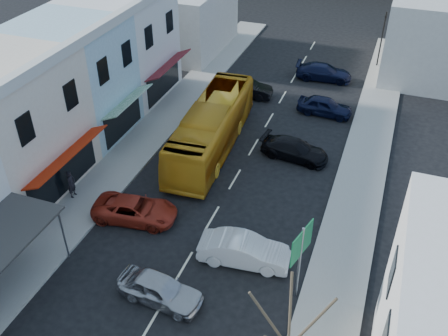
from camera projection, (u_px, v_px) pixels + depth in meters
The scene contains 17 objects.
ground at pixel (184, 267), 25.51m from camera, with size 120.00×120.00×0.00m, color black.
sidewalk_left at pixel (144, 141), 35.23m from camera, with size 3.00×52.00×0.15m, color gray.
sidewalk_right at pixel (359, 185), 31.03m from camera, with size 3.00×52.00×0.15m, color gray.
shopfront_row at pixel (27, 113), 30.53m from camera, with size 8.25×30.00×8.00m.
distant_block_left at pixel (182, 18), 47.84m from camera, with size 8.00×10.00×6.00m, color #B7B2A8.
distant_block_right at pixel (437, 31), 43.41m from camera, with size 8.00×12.00×7.00m, color #B7B2A8.
bus at pixel (212, 129), 33.71m from camera, with size 2.50×11.60×3.10m, color orange.
car_silver at pixel (160, 289), 23.37m from camera, with size 1.80×4.40×1.40m, color #A9A9AD.
car_white at pixel (244, 252), 25.41m from camera, with size 1.80×4.40×1.40m, color silver.
car_red at pixel (135, 209), 28.15m from camera, with size 1.90×4.60×1.40m, color maroon.
car_black_near at pixel (295, 149), 33.23m from camera, with size 1.84×4.50×1.40m, color black.
car_navy_mid at pixel (325, 106), 38.12m from camera, with size 1.80×4.40×1.40m, color black.
car_black_far at pixel (246, 88), 40.64m from camera, with size 1.80×4.40×1.40m, color black.
car_navy_far at pixel (324, 72), 43.22m from camera, with size 1.84×4.50×1.40m, color black.
pedestrian_left at pixel (72, 184), 29.53m from camera, with size 0.60×0.40×1.70m, color black.
direction_sign at pixel (299, 264), 22.75m from camera, with size 0.71×1.93×4.30m, color #115E32, non-canonical shape.
traffic_signal at pixel (381, 40), 44.38m from camera, with size 0.62×1.07×5.08m, color black, non-canonical shape.
Camera 1 is at (8.07, -16.11, 18.85)m, focal length 40.00 mm.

